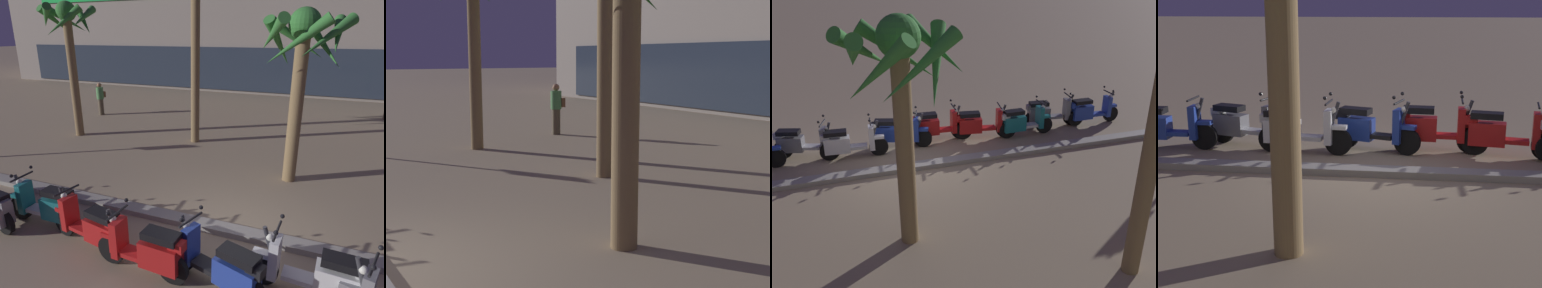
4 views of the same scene
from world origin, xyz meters
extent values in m
cylinder|color=olive|center=(-7.36, 4.51, 2.28)|extent=(0.32, 0.32, 4.57)
cylinder|color=olive|center=(0.80, 3.31, 2.02)|extent=(0.34, 0.34, 4.03)
cylinder|color=olive|center=(-2.81, 5.45, 3.08)|extent=(0.31, 0.31, 6.15)
cylinder|color=brown|center=(-8.68, 7.63, 0.40)|extent=(0.26, 0.26, 0.80)
cylinder|color=#4C8C4C|center=(-8.68, 7.63, 1.08)|extent=(0.34, 0.34, 0.56)
sphere|color=#9E704C|center=(-8.68, 7.63, 1.47)|extent=(0.22, 0.22, 0.22)
cube|color=brown|center=(-8.60, 7.84, 0.99)|extent=(0.19, 0.17, 0.28)
camera|label=1|loc=(1.35, -5.13, 3.79)|focal=29.95mm
camera|label=2|loc=(6.26, -0.72, 2.42)|focal=51.63mm
camera|label=3|loc=(2.06, 10.69, 5.41)|focal=41.81mm
camera|label=4|loc=(-0.60, 8.88, 2.84)|focal=49.88mm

